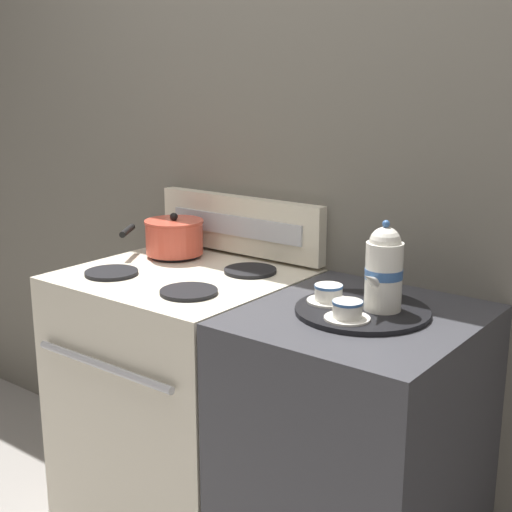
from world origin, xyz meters
The scene contains 10 objects.
wall_back centered at (0.00, 0.35, 1.10)m, with size 6.00×0.05×2.20m.
stove centered at (-0.30, 0.00, 0.46)m, with size 0.70×0.67×0.93m.
control_panel centered at (-0.30, 0.30, 1.03)m, with size 0.68×0.05×0.20m.
side_counter centered at (0.35, 0.00, 0.46)m, with size 0.59×0.64×0.92m.
saucepan centered at (-0.47, 0.14, 0.99)m, with size 0.29×0.25×0.14m.
serving_tray centered at (0.35, 0.01, 0.93)m, with size 0.36×0.36×0.01m.
teapot centered at (0.40, 0.03, 1.05)m, with size 0.10×0.16×0.24m.
teacup_left centered at (0.36, -0.09, 0.96)m, with size 0.12×0.12×0.05m.
teacup_right centered at (0.25, 0.00, 0.96)m, with size 0.12×0.12×0.05m.
creamer_jug centered at (0.35, 0.13, 0.97)m, with size 0.06×0.06×0.06m.
Camera 1 is at (1.23, -1.59, 1.54)m, focal length 50.00 mm.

